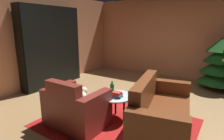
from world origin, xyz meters
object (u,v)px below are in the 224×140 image
(book_stack_on_table, at_px, (117,95))
(decorated_tree, at_px, (220,63))
(couch_red, at_px, (160,114))
(bookshelf_unit, at_px, (55,48))
(bottle_on_table, at_px, (112,88))
(coffee_table, at_px, (116,98))
(armchair_red, at_px, (76,109))

(book_stack_on_table, relative_size, decorated_tree, 0.14)
(couch_red, xyz_separation_m, decorated_tree, (0.60, 2.98, 0.41))
(bookshelf_unit, height_order, bottle_on_table, bookshelf_unit)
(decorated_tree, bearing_deg, coffee_table, -115.73)
(couch_red, height_order, bottle_on_table, couch_red)
(bottle_on_table, relative_size, decorated_tree, 0.16)
(couch_red, distance_m, bottle_on_table, 1.02)
(armchair_red, relative_size, couch_red, 0.57)
(coffee_table, relative_size, book_stack_on_table, 3.04)
(coffee_table, xyz_separation_m, bottle_on_table, (-0.14, 0.10, 0.14))
(bookshelf_unit, bearing_deg, decorated_tree, 27.60)
(couch_red, distance_m, book_stack_on_table, 0.81)
(armchair_red, relative_size, decorated_tree, 0.71)
(bookshelf_unit, relative_size, book_stack_on_table, 10.75)
(armchair_red, xyz_separation_m, coffee_table, (0.44, 0.59, 0.10))
(coffee_table, bearing_deg, decorated_tree, 64.27)
(coffee_table, bearing_deg, couch_red, 1.13)
(bookshelf_unit, xyz_separation_m, couch_red, (3.46, -0.85, -0.77))
(bottle_on_table, bearing_deg, couch_red, -4.63)
(armchair_red, bearing_deg, bookshelf_unit, 146.20)
(bottle_on_table, bearing_deg, coffee_table, -33.69)
(coffee_table, relative_size, bottle_on_table, 2.80)
(armchair_red, bearing_deg, coffee_table, 53.25)
(couch_red, bearing_deg, bottle_on_table, 175.37)
(armchair_red, xyz_separation_m, book_stack_on_table, (0.50, 0.54, 0.20))
(couch_red, bearing_deg, bookshelf_unit, 166.18)
(armchair_red, bearing_deg, bottle_on_table, 66.62)
(bookshelf_unit, bearing_deg, coffee_table, -18.31)
(bookshelf_unit, height_order, armchair_red, bookshelf_unit)
(bookshelf_unit, height_order, book_stack_on_table, bookshelf_unit)
(bookshelf_unit, distance_m, bottle_on_table, 2.65)
(armchair_red, distance_m, decorated_tree, 4.07)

